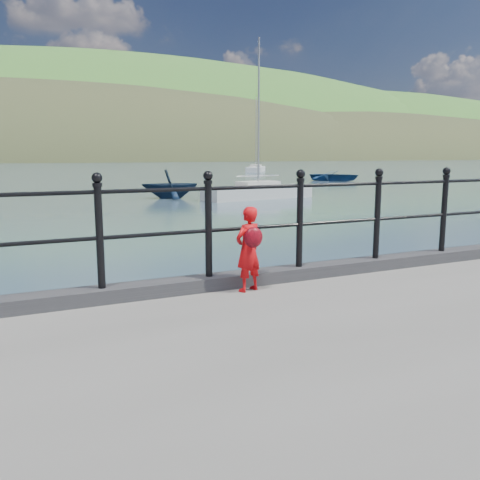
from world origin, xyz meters
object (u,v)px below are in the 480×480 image
child (248,248)px  launch_blue (335,176)px  railing (256,215)px  sailboat_near (258,193)px  launch_navy (170,184)px  sailboat_far (256,169)px

child → launch_blue: (26.49, 35.20, -1.00)m
launch_blue → child: bearing=-159.5°
railing → launch_blue: railing is taller
sailboat_near → launch_navy: bearing=144.2°
railing → sailboat_far: bearing=63.0°
railing → sailboat_near: bearing=62.7°
launch_blue → sailboat_near: bearing=-169.9°
railing → sailboat_far: (31.25, 61.28, -1.48)m
launch_blue → sailboat_far: sailboat_far is taller
railing → sailboat_far: sailboat_far is taller
launch_navy → sailboat_far: sailboat_far is taller
child → sailboat_far: sailboat_far is taller
launch_navy → sailboat_far: 45.85m
launch_navy → sailboat_far: size_ratio=0.29×
launch_blue → launch_navy: (-20.11, -12.01, 0.34)m
launch_navy → sailboat_near: sailboat_near is taller
launch_navy → sailboat_near: bearing=-105.0°
railing → sailboat_far: 68.81m
sailboat_far → child: bearing=-174.0°
sailboat_near → sailboat_far: 45.60m
sailboat_near → railing: bearing=-126.0°
railing → sailboat_near: size_ratio=2.01×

